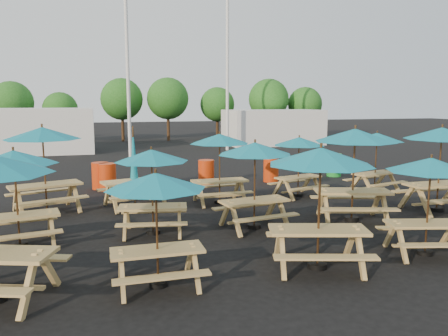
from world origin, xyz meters
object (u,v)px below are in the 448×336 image
object	(u,v)px
picnic_unit_4	(152,161)
waste_bin_4	(334,165)
picnic_unit_2	(43,139)
picnic_unit_6	(321,164)
picnic_unit_3	(156,188)
waste_bin_0	(100,176)
picnic_unit_5	(134,174)
waste_bin_2	(206,173)
waste_bin_1	(108,177)
picnic_unit_9	(431,171)
picnic_unit_14	(377,141)
picnic_unit_7	(255,154)
picnic_unit_13	(442,139)
picnic_unit_11	(299,145)
picnic_unit_8	(220,143)
picnic_unit_10	(355,141)
waste_bin_3	(271,170)
picnic_unit_1	(14,164)

from	to	relation	value
picnic_unit_4	waste_bin_4	world-z (taller)	picnic_unit_4
picnic_unit_2	picnic_unit_6	xyz separation A→B (m)	(5.48, -6.12, -0.12)
picnic_unit_3	waste_bin_0	distance (m)	9.41
picnic_unit_5	waste_bin_4	world-z (taller)	picnic_unit_5
picnic_unit_5	waste_bin_2	world-z (taller)	picnic_unit_5
picnic_unit_4	waste_bin_2	size ratio (longest dim) A/B	2.13
waste_bin_1	picnic_unit_9	bearing A→B (deg)	-55.14
waste_bin_1	waste_bin_2	bearing A→B (deg)	-1.35
picnic_unit_6	picnic_unit_9	xyz separation A→B (m)	(2.55, 0.03, -0.25)
waste_bin_1	picnic_unit_14	bearing A→B (deg)	-18.88
waste_bin_0	waste_bin_4	xyz separation A→B (m)	(9.76, 0.02, 0.00)
picnic_unit_7	waste_bin_0	world-z (taller)	picnic_unit_7
picnic_unit_14	waste_bin_0	xyz separation A→B (m)	(-9.34, 3.46, -1.35)
picnic_unit_3	picnic_unit_13	distance (m)	9.16
picnic_unit_6	waste_bin_2	bearing A→B (deg)	106.54
picnic_unit_11	waste_bin_2	bearing A→B (deg)	118.00
picnic_unit_13	waste_bin_0	bearing A→B (deg)	147.36
picnic_unit_2	picnic_unit_13	bearing A→B (deg)	-34.07
picnic_unit_4	picnic_unit_8	xyz separation A→B (m)	(2.45, 2.71, 0.12)
picnic_unit_6	picnic_unit_10	distance (m)	3.79
picnic_unit_6	picnic_unit_13	world-z (taller)	picnic_unit_13
picnic_unit_4	picnic_unit_13	bearing A→B (deg)	9.53
picnic_unit_6	waste_bin_3	bearing A→B (deg)	89.66
picnic_unit_8	picnic_unit_9	xyz separation A→B (m)	(2.86, -5.80, -0.12)
picnic_unit_3	picnic_unit_9	world-z (taller)	picnic_unit_9
picnic_unit_9	waste_bin_0	xyz separation A→B (m)	(-6.47, 9.28, -1.30)
picnic_unit_8	waste_bin_2	world-z (taller)	picnic_unit_8
picnic_unit_14	picnic_unit_11	bearing A→B (deg)	162.11
waste_bin_0	waste_bin_3	world-z (taller)	same
picnic_unit_7	picnic_unit_11	distance (m)	4.21
picnic_unit_13	waste_bin_3	xyz separation A→B (m)	(-2.85, 5.85, -1.65)
picnic_unit_5	picnic_unit_8	world-z (taller)	picnic_unit_5
picnic_unit_13	waste_bin_0	xyz separation A→B (m)	(-9.48, 6.27, -1.65)
picnic_unit_5	picnic_unit_7	world-z (taller)	picnic_unit_5
picnic_unit_5	picnic_unit_11	bearing A→B (deg)	-14.28
picnic_unit_11	waste_bin_3	world-z (taller)	picnic_unit_11
picnic_unit_11	picnic_unit_7	bearing A→B (deg)	-145.02
picnic_unit_3	picnic_unit_7	xyz separation A→B (m)	(2.85, 2.87, 0.16)
picnic_unit_11	waste_bin_0	xyz separation A→B (m)	(-6.46, 3.25, -1.26)
picnic_unit_5	picnic_unit_11	xyz separation A→B (m)	(5.48, -0.05, 0.74)
picnic_unit_5	waste_bin_3	distance (m)	6.32
picnic_unit_2	picnic_unit_8	distance (m)	5.18
picnic_unit_1	waste_bin_3	bearing A→B (deg)	25.00
picnic_unit_2	picnic_unit_14	xyz separation A→B (m)	(10.90, -0.27, -0.32)
picnic_unit_4	picnic_unit_5	distance (m)	3.09
picnic_unit_10	waste_bin_1	xyz separation A→B (m)	(-6.22, 6.16, -1.67)
picnic_unit_10	waste_bin_1	world-z (taller)	picnic_unit_10
picnic_unit_11	waste_bin_1	distance (m)	6.96
picnic_unit_14	picnic_unit_1	bearing A→B (deg)	-179.31
picnic_unit_11	picnic_unit_14	bearing A→B (deg)	-18.14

